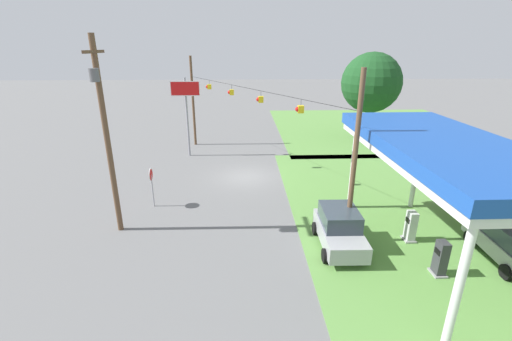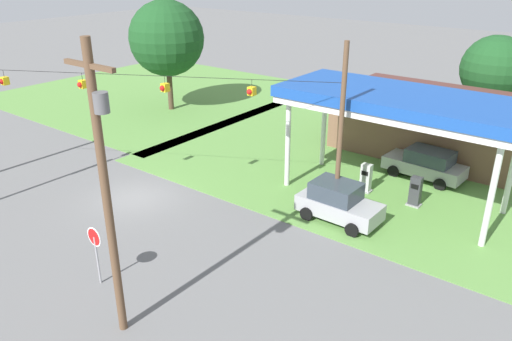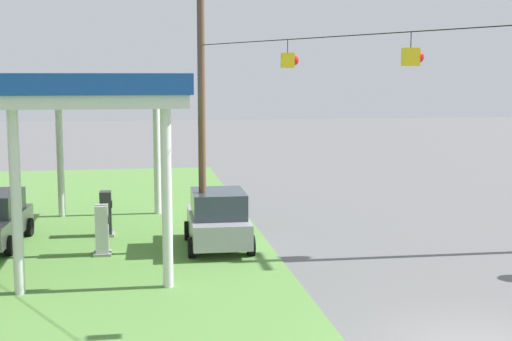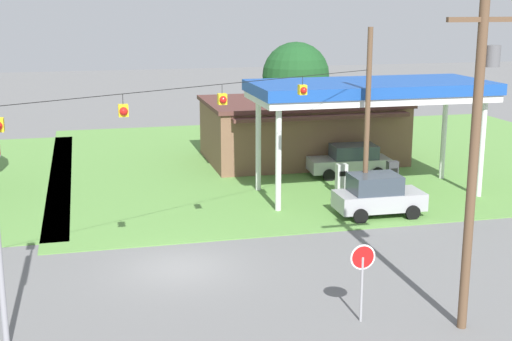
% 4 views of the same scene
% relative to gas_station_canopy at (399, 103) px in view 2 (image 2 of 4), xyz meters
% --- Properties ---
extents(ground_plane, '(160.00, 160.00, 0.00)m').
position_rel_gas_station_canopy_xyz_m(ground_plane, '(-10.80, -8.21, -5.25)').
color(ground_plane, slate).
extents(grass_verge_station_corner, '(36.00, 28.00, 0.04)m').
position_rel_gas_station_canopy_xyz_m(grass_verge_station_corner, '(2.00, 8.47, -5.23)').
color(grass_verge_station_corner, '#5B8E42').
rests_on(grass_verge_station_corner, ground).
extents(grass_verge_opposite_corner, '(24.00, 24.00, 0.04)m').
position_rel_gas_station_canopy_xyz_m(grass_verge_opposite_corner, '(-26.80, 7.79, -5.23)').
color(grass_verge_opposite_corner, '#5B8E42').
rests_on(grass_verge_opposite_corner, ground).
extents(gas_station_canopy, '(11.93, 5.27, 5.77)m').
position_rel_gas_station_canopy_xyz_m(gas_station_canopy, '(0.00, 0.00, 0.00)').
color(gas_station_canopy, silver).
rests_on(gas_station_canopy, ground).
extents(gas_station_store, '(11.83, 7.93, 3.79)m').
position_rel_gas_station_canopy_xyz_m(gas_station_store, '(-0.88, 8.45, -3.34)').
color(gas_station_store, brown).
rests_on(gas_station_store, ground).
extents(fuel_pump_near, '(0.71, 0.56, 1.64)m').
position_rel_gas_station_canopy_xyz_m(fuel_pump_near, '(-1.39, -0.00, -4.47)').
color(fuel_pump_near, gray).
rests_on(fuel_pump_near, ground).
extents(fuel_pump_far, '(0.71, 0.56, 1.64)m').
position_rel_gas_station_canopy_xyz_m(fuel_pump_far, '(1.39, -0.00, -4.47)').
color(fuel_pump_far, gray).
rests_on(fuel_pump_far, ground).
extents(car_at_pumps_front, '(4.07, 2.17, 1.96)m').
position_rel_gas_station_canopy_xyz_m(car_at_pumps_front, '(-1.03, -3.76, -4.26)').
color(car_at_pumps_front, '#9E9EA3').
rests_on(car_at_pumps_front, ground).
extents(car_at_pumps_rear, '(4.63, 2.34, 1.80)m').
position_rel_gas_station_canopy_xyz_m(car_at_pumps_rear, '(0.55, 3.75, -4.33)').
color(car_at_pumps_rear, '#9E9EA3').
rests_on(car_at_pumps_rear, ground).
extents(stop_sign_roadside, '(0.80, 0.08, 2.50)m').
position_rel_gas_station_canopy_xyz_m(stop_sign_roadside, '(-5.98, -14.01, -3.44)').
color(stop_sign_roadside, '#99999E').
rests_on(stop_sign_roadside, ground).
extents(utility_pole_main, '(2.20, 0.44, 9.97)m').
position_rel_gas_station_canopy_xyz_m(utility_pole_main, '(-3.11, -15.14, 0.31)').
color(utility_pole_main, brown).
rests_on(utility_pole_main, ground).
extents(signal_span_gantry, '(18.94, 10.24, 8.56)m').
position_rel_gas_station_canopy_xyz_m(signal_span_gantry, '(-10.80, -8.23, -0.58)').
color(signal_span_gantry, brown).
rests_on(signal_span_gantry, ground).
extents(tree_behind_station, '(4.73, 4.73, 6.91)m').
position_rel_gas_station_canopy_xyz_m(tree_behind_station, '(0.80, 15.30, -0.72)').
color(tree_behind_station, '#4C3828').
rests_on(tree_behind_station, ground).
extents(tree_west_verge, '(6.01, 6.01, 8.89)m').
position_rel_gas_station_canopy_xyz_m(tree_west_verge, '(-21.59, 4.69, 0.62)').
color(tree_west_verge, '#4C3828').
rests_on(tree_west_verge, ground).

